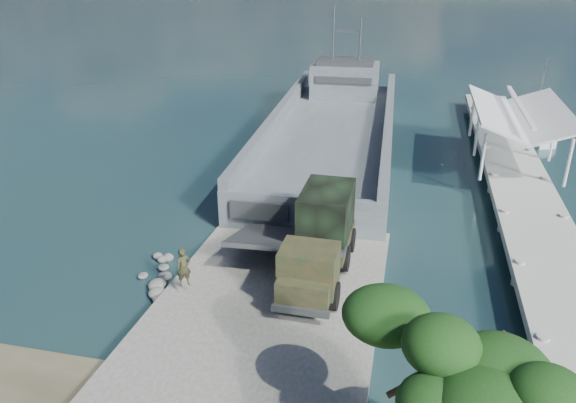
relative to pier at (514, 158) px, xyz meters
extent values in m
plane|color=#1B3942|center=(-13.00, -18.77, -1.60)|extent=(1400.00, 1400.00, 0.00)
cube|color=slate|center=(-13.00, -19.77, -1.35)|extent=(10.00, 18.00, 0.50)
cube|color=#B5B5AA|center=(0.00, -0.77, -0.60)|extent=(4.00, 44.00, 0.50)
cube|color=#505A5F|center=(-13.68, 4.14, -1.11)|extent=(11.01, 32.72, 2.70)
cube|color=#505A5F|center=(-18.20, 3.96, 0.88)|extent=(1.95, 32.35, 1.40)
cube|color=#505A5F|center=(-9.15, 4.32, 0.88)|extent=(1.95, 32.35, 1.40)
cube|color=#505A5F|center=(-13.03, -11.92, -0.52)|extent=(9.72, 0.82, 2.80)
cube|color=#505A5F|center=(-14.11, 14.91, 1.85)|extent=(6.64, 4.57, 3.24)
cube|color=#2F3235|center=(-14.11, 14.91, 3.68)|extent=(5.53, 3.67, 0.43)
cylinder|color=gray|center=(-15.41, 14.86, 6.16)|extent=(0.17, 0.17, 5.39)
cylinder|color=gray|center=(-12.82, 14.97, 5.63)|extent=(0.17, 0.17, 4.31)
cylinder|color=black|center=(-12.33, -19.41, -0.45)|extent=(0.47, 1.30, 1.30)
cylinder|color=black|center=(-10.03, -19.44, -0.45)|extent=(0.47, 1.30, 1.30)
cylinder|color=black|center=(-12.28, -16.01, -0.45)|extent=(0.47, 1.30, 1.30)
cylinder|color=black|center=(-9.98, -16.05, -0.45)|extent=(0.47, 1.30, 1.30)
cylinder|color=black|center=(-12.25, -14.02, -0.45)|extent=(0.47, 1.30, 1.30)
cylinder|color=black|center=(-9.95, -14.05, -0.45)|extent=(0.47, 1.30, 1.30)
cube|color=black|center=(-11.14, -16.63, -0.30)|extent=(2.31, 7.62, 0.25)
cube|color=#1D331C|center=(-11.18, -19.32, 0.75)|extent=(2.53, 2.03, 2.00)
cube|color=#1D331C|center=(-11.20, -20.52, 0.25)|extent=(2.31, 0.93, 1.00)
cube|color=#1D331C|center=(-11.12, -15.23, 0.05)|extent=(2.56, 4.63, 0.35)
cube|color=black|center=(-11.12, -15.03, 1.50)|extent=(2.45, 3.83, 2.50)
cube|color=#2F3235|center=(-11.21, -21.02, -0.35)|extent=(2.50, 0.29, 0.30)
imported|color=#1D331C|center=(-16.95, -19.68, -0.16)|extent=(0.81, 0.80, 1.88)
cube|color=white|center=(3.00, 10.17, -1.37)|extent=(3.24, 5.29, 0.83)
cube|color=white|center=(3.34, 9.31, -0.81)|extent=(1.75, 1.85, 0.56)
cylinder|color=gray|center=(3.00, 10.17, 1.64)|extent=(0.09, 0.09, 5.56)
cube|color=white|center=(3.92, 14.30, -1.36)|extent=(3.25, 5.60, 0.88)
cube|color=white|center=(3.60, 13.38, -0.77)|extent=(1.81, 1.93, 0.59)
cylinder|color=gray|center=(3.92, 14.30, 1.83)|extent=(0.10, 0.10, 5.88)
ellipsoid|color=black|center=(-4.43, -28.93, 3.60)|extent=(5.20, 4.83, 2.23)
ellipsoid|color=black|center=(-7.58, -26.14, 3.60)|extent=(2.60, 2.60, 1.49)
camera|label=1|loc=(-7.37, -40.29, 13.46)|focal=35.00mm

